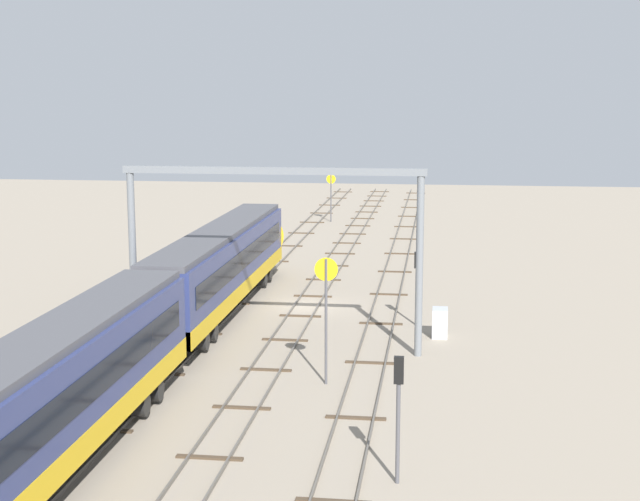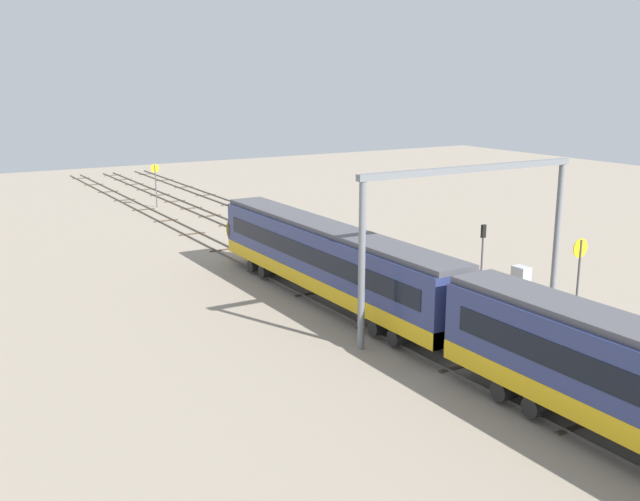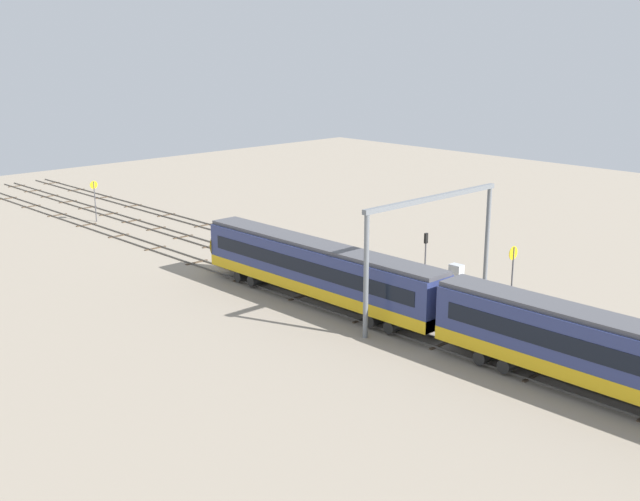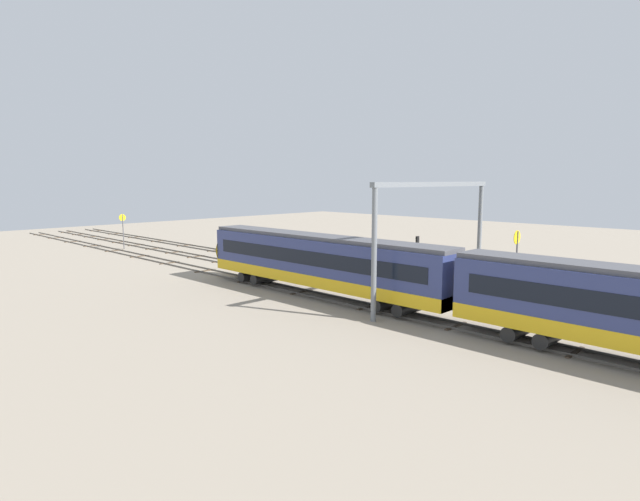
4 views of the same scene
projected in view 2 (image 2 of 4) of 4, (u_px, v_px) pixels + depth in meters
The scene contains 9 objects.
ground_plane at pixel (371, 284), 49.43m from camera, with size 152.20×152.20×0.00m, color gray.
track_near_foreground at pixel (425, 274), 51.75m from camera, with size 136.20×2.40×0.16m.
track_second_near at pixel (371, 283), 49.41m from camera, with size 136.20×2.40×0.16m.
track_with_train at pixel (311, 293), 47.07m from camera, with size 136.20×2.40×0.16m.
overhead_gantry at pixel (470, 212), 39.64m from camera, with size 0.40×14.86×9.14m.
speed_sign_near_foreground at pixel (578, 274), 37.77m from camera, with size 0.14×1.02×5.65m.
speed_sign_mid_trackside at pixel (155, 179), 77.98m from camera, with size 0.14×0.92×4.72m.
signal_light_trackside_departure at pixel (483, 245), 49.01m from camera, with size 0.31×0.32×4.10m.
relay_cabinet at pixel (521, 278), 48.10m from camera, with size 1.14×0.80×1.54m.
Camera 2 is at (-39.08, 27.27, 13.77)m, focal length 40.46 mm.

